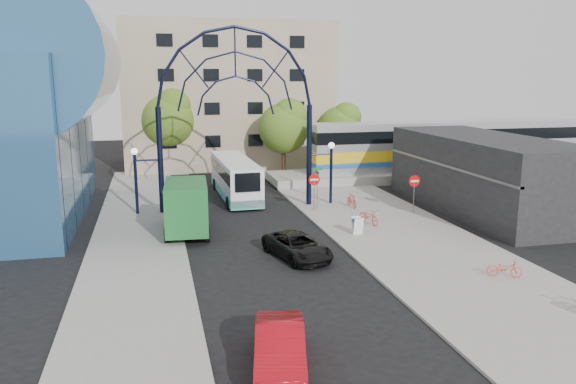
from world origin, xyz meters
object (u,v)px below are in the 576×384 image
object	(u,v)px
street_name_sign	(317,179)
black_suv	(297,246)
gateway_arch	(236,82)
sandwich_board	(357,224)
tree_north_b	(169,117)
train_car	(447,145)
green_truck	(187,207)
do_not_enter_sign	(414,185)
bike_far_a	(505,268)
bike_near_b	(352,200)
city_bus	(235,177)
tree_north_c	(342,126)
bike_near_a	(369,216)
red_sedan	(280,348)
tree_north_a	(285,125)
stop_sign	(314,183)

from	to	relation	value
street_name_sign	black_suv	bearing A→B (deg)	-112.00
gateway_arch	black_suv	bearing A→B (deg)	-83.15
sandwich_board	tree_north_b	xyz separation A→B (m)	(-9.48, 23.95, 4.52)
train_car	black_suv	size ratio (longest dim) A/B	5.60
gateway_arch	green_truck	xyz separation A→B (m)	(-3.71, -5.09, -6.99)
do_not_enter_sign	bike_far_a	world-z (taller)	do_not_enter_sign
bike_near_b	black_suv	bearing A→B (deg)	-127.14
do_not_enter_sign	street_name_sign	distance (m)	6.36
train_car	city_bus	world-z (taller)	train_car
gateway_arch	tree_north_c	size ratio (longest dim) A/B	2.10
train_car	bike_near_a	world-z (taller)	train_car
bike_near_a	bike_near_b	distance (m)	4.52
tree_north_c	red_sedan	xyz separation A→B (m)	(-14.05, -35.30, -3.56)
tree_north_a	tree_north_b	world-z (taller)	tree_north_b
bike_near_a	red_sedan	bearing A→B (deg)	-137.15
tree_north_c	green_truck	bearing A→B (deg)	-129.77
sandwich_board	black_suv	size ratio (longest dim) A/B	0.22
tree_north_b	green_truck	xyz separation A→B (m)	(0.17, -21.02, -3.70)
stop_sign	sandwich_board	size ratio (longest dim) A/B	2.53
sandwich_board	tree_north_c	distance (m)	23.17
red_sedan	bike_near_a	bearing A→B (deg)	71.46
sandwich_board	bike_near_a	distance (m)	2.53
train_car	bike_near_a	size ratio (longest dim) A/B	14.21
train_car	tree_north_c	world-z (taller)	tree_north_c
tree_north_c	green_truck	distance (m)	24.89
green_truck	black_suv	xyz separation A→B (m)	(5.03, -5.91, -0.94)
stop_sign	street_name_sign	bearing A→B (deg)	56.36
sandwich_board	tree_north_a	bearing A→B (deg)	88.50
train_car	tree_north_b	size ratio (longest dim) A/B	3.14
stop_sign	bike_near_a	xyz separation A→B (m)	(2.30, -4.00, -1.41)
tree_north_c	tree_north_b	bearing A→B (deg)	172.88
black_suv	red_sedan	world-z (taller)	red_sedan
stop_sign	red_sedan	world-z (taller)	stop_sign
tree_north_a	black_suv	size ratio (longest dim) A/B	1.56
street_name_sign	bike_near_a	bearing A→B (deg)	-67.53
train_car	tree_north_b	world-z (taller)	tree_north_b
street_name_sign	city_bus	xyz separation A→B (m)	(-4.76, 5.59, -0.64)
bike_near_a	bike_far_a	xyz separation A→B (m)	(2.43, -10.08, -0.07)
do_not_enter_sign	bike_near_a	xyz separation A→B (m)	(-3.90, -2.00, -1.39)
gateway_arch	green_truck	world-z (taller)	gateway_arch
gateway_arch	train_car	xyz separation A→B (m)	(20.00, 8.00, -5.66)
train_car	black_suv	world-z (taller)	train_car
green_truck	bike_near_b	xyz separation A→B (m)	(11.34, 3.59, -0.98)
black_suv	bike_near_a	size ratio (longest dim) A/B	2.54
bike_near_b	red_sedan	bearing A→B (deg)	-119.22
sandwich_board	bike_near_b	size ratio (longest dim) A/B	0.64
tree_north_c	gateway_arch	bearing A→B (deg)	-131.04
street_name_sign	black_suv	xyz separation A→B (m)	(-3.88, -9.60, -1.51)
do_not_enter_sign	street_name_sign	xyz separation A→B (m)	(-5.80, 2.60, 0.15)
stop_sign	tree_north_c	distance (m)	17.68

